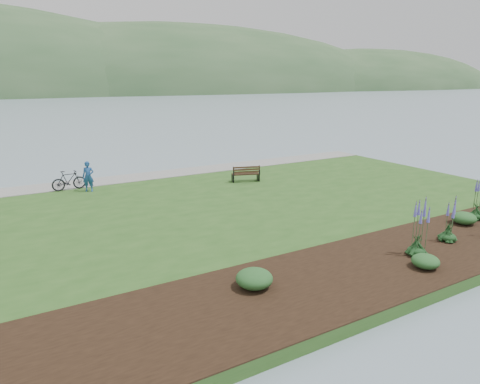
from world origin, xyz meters
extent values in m
plane|color=gray|center=(0.00, 0.00, 0.00)|extent=(600.00, 600.00, 0.00)
cube|color=#284F1C|center=(0.00, -2.00, 0.20)|extent=(34.00, 20.00, 0.40)
cube|color=gray|center=(0.00, 6.90, 0.42)|extent=(34.00, 2.20, 0.03)
cube|color=black|center=(3.00, -9.80, 0.42)|extent=(24.00, 4.40, 0.04)
cube|color=black|center=(4.60, 2.60, 0.85)|extent=(1.71, 1.04, 0.05)
cube|color=black|center=(4.51, 2.31, 1.16)|extent=(1.58, 0.64, 0.50)
cube|color=black|center=(3.85, 2.84, 0.62)|extent=(0.23, 0.55, 0.44)
cube|color=black|center=(5.35, 2.36, 0.62)|extent=(0.23, 0.55, 0.44)
imported|color=#1E4B8D|center=(-4.01, 4.90, 1.37)|extent=(0.84, 0.73, 1.95)
imported|color=black|center=(-4.91, 5.76, 0.95)|extent=(0.63, 1.84, 1.09)
ellipsoid|color=#133517|center=(4.00, -9.99, 0.59)|extent=(0.62, 0.62, 0.31)
cone|color=#4C47A5|center=(4.00, -9.99, 1.73)|extent=(0.40, 0.40, 1.97)
ellipsoid|color=#133517|center=(6.14, -9.70, 0.59)|extent=(0.62, 0.62, 0.31)
cone|color=#4C47A5|center=(6.14, -9.70, 1.51)|extent=(0.32, 0.32, 1.52)
ellipsoid|color=#133517|center=(9.56, -8.69, 0.59)|extent=(0.62, 0.62, 0.31)
cone|color=#4C47A5|center=(9.56, -8.69, 1.74)|extent=(0.36, 0.36, 1.99)
ellipsoid|color=#1E4C21|center=(-2.16, -9.18, 0.71)|extent=(1.10, 1.10, 0.55)
ellipsoid|color=#1E4C21|center=(3.36, -10.83, 0.66)|extent=(0.88, 0.88, 0.44)
ellipsoid|color=#1E4C21|center=(8.52, -8.81, 0.69)|extent=(1.00, 1.00, 0.50)
camera|label=1|loc=(-8.28, -18.86, 6.39)|focal=32.00mm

